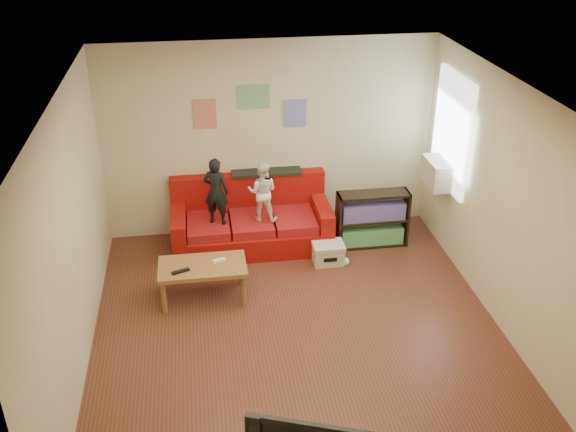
{
  "coord_description": "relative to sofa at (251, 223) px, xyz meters",
  "views": [
    {
      "loc": [
        -0.96,
        -5.63,
        4.45
      ],
      "look_at": [
        0.0,
        0.8,
        1.05
      ],
      "focal_mm": 40.0,
      "sensor_mm": 36.0,
      "label": 1
    }
  ],
  "objects": [
    {
      "name": "artwork_left",
      "position": [
        -0.53,
        0.41,
        1.44
      ],
      "size": [
        0.3,
        0.01,
        0.4
      ],
      "primitive_type": "cube",
      "color": "#D87266",
      "rests_on": "room_shell"
    },
    {
      "name": "ac_unit",
      "position": [
        2.42,
        -0.42,
        0.77
      ],
      "size": [
        0.28,
        0.55,
        0.35
      ],
      "primitive_type": "cube",
      "color": "#B7B2A3",
      "rests_on": "window"
    },
    {
      "name": "bookshelf",
      "position": [
        1.62,
        -0.28,
        0.03
      ],
      "size": [
        0.97,
        0.29,
        0.78
      ],
      "color": "black",
      "rests_on": "ground"
    },
    {
      "name": "game_controller",
      "position": [
        -0.49,
        -1.19,
        0.16
      ],
      "size": [
        0.16,
        0.09,
        0.03
      ],
      "primitive_type": "cube",
      "rotation": [
        0.0,
        0.0,
        0.33
      ],
      "color": "white",
      "rests_on": "coffee_table"
    },
    {
      "name": "remote",
      "position": [
        -0.94,
        -1.36,
        0.16
      ],
      "size": [
        0.22,
        0.13,
        0.02
      ],
      "primitive_type": "cube",
      "rotation": [
        0.0,
        0.0,
        0.38
      ],
      "color": "black",
      "rests_on": "coffee_table"
    },
    {
      "name": "child_b",
      "position": [
        0.15,
        -0.17,
        0.54
      ],
      "size": [
        0.46,
        0.4,
        0.81
      ],
      "primitive_type": "imported",
      "rotation": [
        0.0,
        0.0,
        2.87
      ],
      "color": "white",
      "rests_on": "sofa"
    },
    {
      "name": "artwork_center",
      "position": [
        0.12,
        0.41,
        1.64
      ],
      "size": [
        0.42,
        0.01,
        0.32
      ],
      "primitive_type": "cube",
      "color": "#72B27F",
      "rests_on": "room_shell"
    },
    {
      "name": "room_shell",
      "position": [
        0.32,
        -2.07,
        1.04
      ],
      "size": [
        4.52,
        5.02,
        2.72
      ],
      "color": "brown",
      "rests_on": "ground"
    },
    {
      "name": "sofa",
      "position": [
        0.0,
        0.0,
        0.0
      ],
      "size": [
        2.12,
        0.98,
        0.93
      ],
      "color": "#97100A",
      "rests_on": "ground"
    },
    {
      "name": "child_a",
      "position": [
        -0.45,
        -0.17,
        0.59
      ],
      "size": [
        0.39,
        0.33,
        0.91
      ],
      "primitive_type": "imported",
      "rotation": [
        0.0,
        0.0,
        2.75
      ],
      "color": "black",
      "rests_on": "sofa"
    },
    {
      "name": "artwork_right",
      "position": [
        0.67,
        0.41,
        1.39
      ],
      "size": [
        0.3,
        0.01,
        0.38
      ],
      "primitive_type": "cube",
      "color": "#727FCC",
      "rests_on": "room_shell"
    },
    {
      "name": "window",
      "position": [
        2.54,
        -0.42,
        1.33
      ],
      "size": [
        0.04,
        1.08,
        1.48
      ],
      "primitive_type": "cube",
      "color": "white",
      "rests_on": "room_shell"
    },
    {
      "name": "file_box",
      "position": [
        0.94,
        -0.67,
        -0.17
      ],
      "size": [
        0.41,
        0.31,
        0.28
      ],
      "color": "silver",
      "rests_on": "ground"
    },
    {
      "name": "tissue",
      "position": [
        1.15,
        -0.77,
        -0.26
      ],
      "size": [
        0.13,
        0.13,
        0.11
      ],
      "primitive_type": "sphere",
      "rotation": [
        0.0,
        0.0,
        0.32
      ],
      "color": "white",
      "rests_on": "ground"
    },
    {
      "name": "coffee_table",
      "position": [
        -0.69,
        -1.24,
        0.08
      ],
      "size": [
        1.03,
        0.56,
        0.46
      ],
      "color": "olive",
      "rests_on": "ground"
    }
  ]
}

